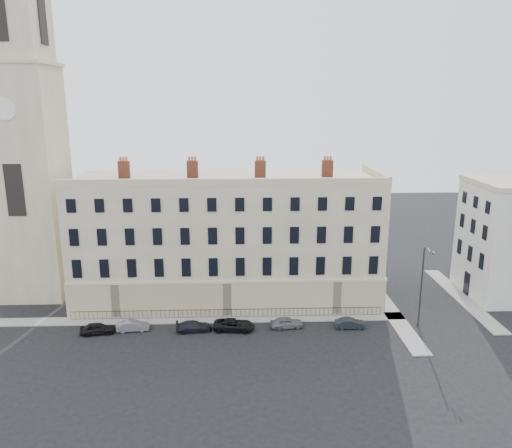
% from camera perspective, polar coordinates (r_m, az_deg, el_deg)
% --- Properties ---
extents(ground, '(160.00, 160.00, 0.00)m').
position_cam_1_polar(ground, '(52.87, 3.29, -13.03)').
color(ground, black).
rests_on(ground, ground).
extents(terrace, '(36.22, 12.22, 17.00)m').
position_cam_1_polar(terrace, '(61.06, -3.25, -1.65)').
color(terrace, tan).
rests_on(terrace, ground).
extents(church_tower, '(8.00, 8.13, 44.00)m').
position_cam_1_polar(church_tower, '(66.02, -24.93, 8.13)').
color(church_tower, tan).
rests_on(church_tower, ground).
extents(adjacent_building, '(10.00, 10.00, 14.00)m').
position_cam_1_polar(adjacent_building, '(69.06, 27.17, -1.78)').
color(adjacent_building, silver).
rests_on(adjacent_building, ground).
extents(pavement_terrace, '(48.00, 2.00, 0.12)m').
position_cam_1_polar(pavement_terrace, '(57.36, -7.37, -10.77)').
color(pavement_terrace, gray).
rests_on(pavement_terrace, ground).
extents(pavement_east_return, '(2.00, 24.00, 0.12)m').
position_cam_1_polar(pavement_east_return, '(62.42, 14.70, -9.00)').
color(pavement_east_return, gray).
rests_on(pavement_east_return, ground).
extents(pavement_adjacent, '(2.00, 20.00, 0.12)m').
position_cam_1_polar(pavement_adjacent, '(67.63, 22.43, -7.80)').
color(pavement_adjacent, gray).
rests_on(pavement_adjacent, ground).
extents(railings, '(35.00, 0.04, 0.96)m').
position_cam_1_polar(railings, '(57.29, -3.30, -10.16)').
color(railings, black).
rests_on(railings, ground).
extents(car_a, '(3.74, 1.95, 1.22)m').
position_cam_1_polar(car_a, '(56.18, -17.65, -11.31)').
color(car_a, black).
rests_on(car_a, ground).
extents(car_b, '(3.48, 1.48, 1.12)m').
position_cam_1_polar(car_b, '(55.89, -13.89, -11.23)').
color(car_b, slate).
rests_on(car_b, ground).
extents(car_c, '(3.95, 1.94, 1.10)m').
position_cam_1_polar(car_c, '(54.64, -7.12, -11.52)').
color(car_c, black).
rests_on(car_c, ground).
extents(car_d, '(4.55, 2.44, 1.22)m').
position_cam_1_polar(car_d, '(54.47, -2.53, -11.44)').
color(car_d, black).
rests_on(car_d, ground).
extents(car_e, '(3.67, 1.80, 1.21)m').
position_cam_1_polar(car_e, '(55.04, 3.51, -11.17)').
color(car_e, slate).
rests_on(car_e, ground).
extents(car_f, '(3.30, 1.17, 1.09)m').
position_cam_1_polar(car_f, '(55.83, 10.72, -11.10)').
color(car_f, '#1F242A').
rests_on(car_f, ground).
extents(streetlamp, '(0.62, 1.93, 9.04)m').
position_cam_1_polar(streetlamp, '(56.25, 18.46, -6.47)').
color(streetlamp, '#2F3034').
rests_on(streetlamp, ground).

